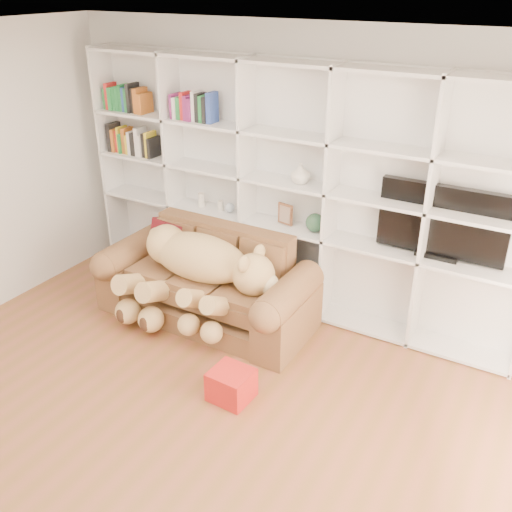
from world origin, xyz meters
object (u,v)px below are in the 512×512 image
Objects in this scene: teddy_bear at (195,269)px; sofa at (208,287)px; tv at (443,223)px; gift_box at (231,385)px.

sofa is at bearing 92.67° from teddy_bear.
sofa is 1.93× the size of tv.
gift_box is (0.84, -0.92, -0.20)m from sofa.
gift_box is 2.20m from tv.
sofa is 1.41× the size of teddy_bear.
gift_box is at bearing -35.44° from teddy_bear.
teddy_bear is at bearing 138.80° from gift_box.
teddy_bear is (-0.01, -0.18, 0.27)m from sofa.
sofa is at bearing -161.53° from tv.
gift_box is at bearing -125.35° from tv.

